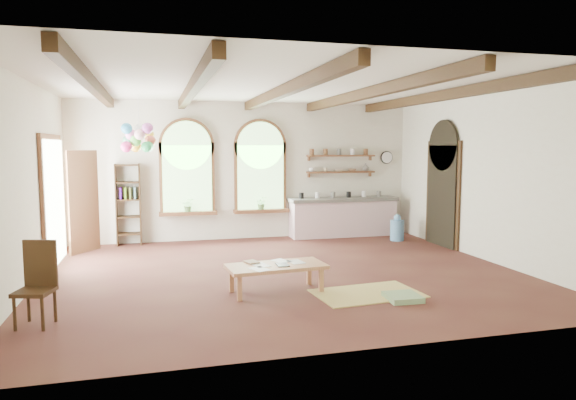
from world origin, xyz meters
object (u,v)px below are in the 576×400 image
object	(u,v)px
side_chair	(36,302)
balloon_cluster	(139,138)
coffee_table	(276,268)
kitchen_counter	(343,217)

from	to	relation	value
side_chair	balloon_cluster	bearing A→B (deg)	74.08
balloon_cluster	coffee_table	bearing A→B (deg)	-59.56
side_chair	kitchen_counter	bearing A→B (deg)	40.30
coffee_table	balloon_cluster	distance (m)	4.42
kitchen_counter	side_chair	bearing A→B (deg)	-139.70
side_chair	balloon_cluster	world-z (taller)	balloon_cluster
coffee_table	kitchen_counter	bearing A→B (deg)	57.95
side_chair	balloon_cluster	distance (m)	4.71
coffee_table	balloon_cluster	size ratio (longest dim) A/B	1.33
coffee_table	side_chair	xyz separation A→B (m)	(-3.17, -0.66, -0.07)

